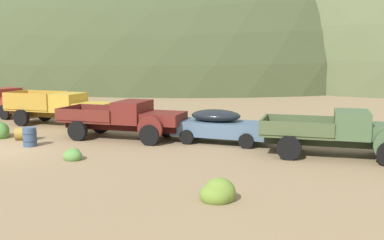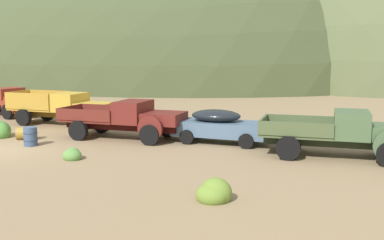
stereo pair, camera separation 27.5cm
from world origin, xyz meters
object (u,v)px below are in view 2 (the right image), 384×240
truck_oxblood (132,119)px  oil_drum_tipped (26,133)px  truck_faded_yellow (68,108)px  truck_rust_red (7,101)px  car_chalk_blue (224,126)px  truck_weathered_green (349,133)px  oil_drum_by_truck (30,136)px

truck_oxblood → oil_drum_tipped: 5.22m
truck_faded_yellow → truck_rust_red: bearing=162.9°
car_chalk_blue → truck_faded_yellow: bearing=169.2°
truck_rust_red → truck_weathered_green: size_ratio=1.00×
truck_faded_yellow → truck_weathered_green: truck_faded_yellow is taller
oil_drum_by_truck → oil_drum_tipped: bearing=142.1°
truck_oxblood → oil_drum_tipped: size_ratio=5.95×
truck_faded_yellow → oil_drum_tipped: 4.56m
truck_rust_red → truck_weathered_green: bearing=-1.9°
truck_weathered_green → oil_drum_tipped: size_ratio=5.86×
truck_oxblood → oil_drum_by_truck: (-3.27, -3.37, -0.56)m
oil_drum_by_truck → oil_drum_tipped: oil_drum_by_truck is taller
truck_oxblood → truck_faded_yellow: bearing=153.3°
car_chalk_blue → truck_weathered_green: (5.61, -0.63, 0.18)m
car_chalk_blue → truck_weathered_green: bearing=-11.5°
car_chalk_blue → oil_drum_by_truck: size_ratio=5.71×
truck_faded_yellow → car_chalk_blue: truck_faded_yellow is taller
truck_oxblood → oil_drum_tipped: truck_oxblood is taller
truck_faded_yellow → oil_drum_tipped: (1.14, -4.36, -0.72)m
truck_oxblood → car_chalk_blue: truck_oxblood is taller
car_chalk_blue → oil_drum_by_truck: 8.88m
truck_faded_yellow → oil_drum_by_truck: 6.00m
truck_faded_yellow → oil_drum_by_truck: size_ratio=7.66×
truck_oxblood → car_chalk_blue: 4.55m
truck_rust_red → oil_drum_by_truck: truck_rust_red is taller
truck_oxblood → oil_drum_tipped: bearing=-160.7°
oil_drum_tipped → truck_rust_red: bearing=143.1°
oil_drum_by_truck → oil_drum_tipped: size_ratio=0.81×
truck_faded_yellow → truck_oxblood: (5.77, -2.05, -0.02)m
truck_faded_yellow → truck_weathered_green: bearing=-11.4°
truck_faded_yellow → car_chalk_blue: 10.26m
truck_oxblood → truck_weathered_green: bearing=-5.0°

